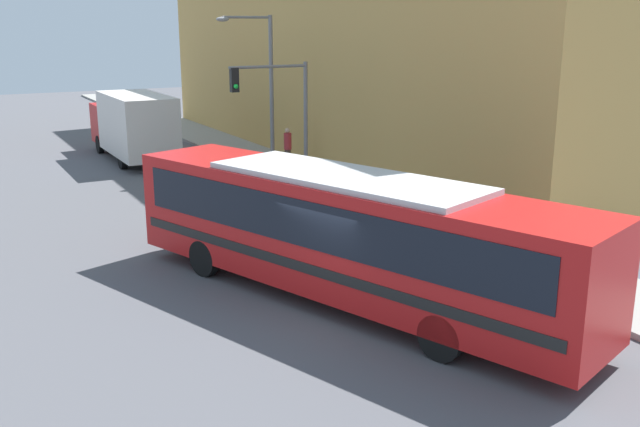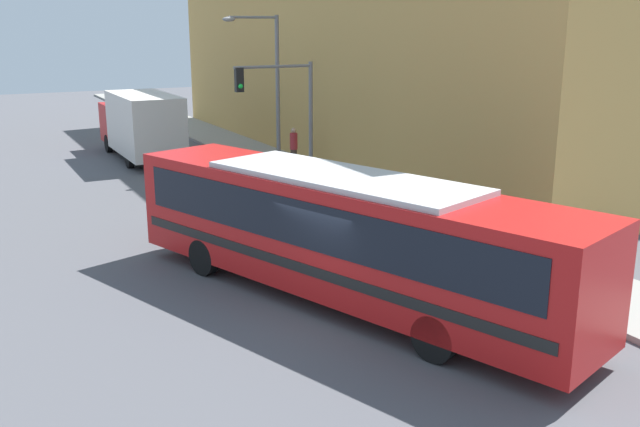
{
  "view_description": "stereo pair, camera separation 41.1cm",
  "coord_description": "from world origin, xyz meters",
  "px_view_note": "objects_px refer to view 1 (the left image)",
  "views": [
    {
      "loc": [
        -7.88,
        -13.2,
        6.4
      ],
      "look_at": [
        1.25,
        3.48,
        1.33
      ],
      "focal_mm": 40.0,
      "sensor_mm": 36.0,
      "label": 1
    },
    {
      "loc": [
        -7.52,
        -13.4,
        6.4
      ],
      "look_at": [
        1.25,
        3.48,
        1.33
      ],
      "focal_mm": 40.0,
      "sensor_mm": 36.0,
      "label": 2
    }
  ],
  "objects_px": {
    "fire_hydrant": "(400,211)",
    "pedestrian_near_corner": "(288,148)",
    "city_bus": "(344,229)",
    "delivery_truck": "(133,124)",
    "street_lamp": "(264,78)",
    "traffic_light_pole": "(279,101)",
    "parking_meter": "(330,173)"
  },
  "relations": [
    {
      "from": "fire_hydrant",
      "to": "pedestrian_near_corner",
      "type": "distance_m",
      "value": 9.87
    },
    {
      "from": "street_lamp",
      "to": "delivery_truck",
      "type": "bearing_deg",
      "value": 127.63
    },
    {
      "from": "traffic_light_pole",
      "to": "fire_hydrant",
      "type": "bearing_deg",
      "value": -81.48
    },
    {
      "from": "traffic_light_pole",
      "to": "pedestrian_near_corner",
      "type": "bearing_deg",
      "value": 58.54
    },
    {
      "from": "city_bus",
      "to": "street_lamp",
      "type": "height_order",
      "value": "street_lamp"
    },
    {
      "from": "traffic_light_pole",
      "to": "parking_meter",
      "type": "xyz_separation_m",
      "value": [
        1.03,
        -2.26,
        -2.54
      ]
    },
    {
      "from": "city_bus",
      "to": "parking_meter",
      "type": "height_order",
      "value": "city_bus"
    },
    {
      "from": "delivery_truck",
      "to": "traffic_light_pole",
      "type": "bearing_deg",
      "value": -69.19
    },
    {
      "from": "city_bus",
      "to": "fire_hydrant",
      "type": "xyz_separation_m",
      "value": [
        4.85,
        4.62,
        -1.26
      ]
    },
    {
      "from": "fire_hydrant",
      "to": "pedestrian_near_corner",
      "type": "xyz_separation_m",
      "value": [
        0.79,
        9.83,
        0.56
      ]
    },
    {
      "from": "traffic_light_pole",
      "to": "street_lamp",
      "type": "distance_m",
      "value": 3.59
    },
    {
      "from": "city_bus",
      "to": "fire_hydrant",
      "type": "relative_size",
      "value": 16.59
    },
    {
      "from": "delivery_truck",
      "to": "pedestrian_near_corner",
      "type": "distance_m",
      "value": 8.11
    },
    {
      "from": "city_bus",
      "to": "parking_meter",
      "type": "distance_m",
      "value": 10.45
    },
    {
      "from": "pedestrian_near_corner",
      "to": "delivery_truck",
      "type": "bearing_deg",
      "value": 130.67
    },
    {
      "from": "delivery_truck",
      "to": "fire_hydrant",
      "type": "distance_m",
      "value": 16.62
    },
    {
      "from": "city_bus",
      "to": "traffic_light_pole",
      "type": "distance_m",
      "value": 12.22
    },
    {
      "from": "city_bus",
      "to": "pedestrian_near_corner",
      "type": "height_order",
      "value": "city_bus"
    },
    {
      "from": "delivery_truck",
      "to": "city_bus",
      "type": "bearing_deg",
      "value": -91.01
    },
    {
      "from": "city_bus",
      "to": "delivery_truck",
      "type": "distance_m",
      "value": 20.59
    },
    {
      "from": "city_bus",
      "to": "street_lamp",
      "type": "distance_m",
      "value": 15.81
    },
    {
      "from": "delivery_truck",
      "to": "pedestrian_near_corner",
      "type": "relative_size",
      "value": 4.42
    },
    {
      "from": "parking_meter",
      "to": "city_bus",
      "type": "bearing_deg",
      "value": -117.73
    },
    {
      "from": "pedestrian_near_corner",
      "to": "street_lamp",
      "type": "bearing_deg",
      "value": 153.21
    },
    {
      "from": "parking_meter",
      "to": "pedestrian_near_corner",
      "type": "relative_size",
      "value": 0.64
    },
    {
      "from": "street_lamp",
      "to": "fire_hydrant",
      "type": "bearing_deg",
      "value": -89.44
    },
    {
      "from": "delivery_truck",
      "to": "pedestrian_near_corner",
      "type": "xyz_separation_m",
      "value": [
        5.27,
        -6.13,
        -0.66
      ]
    },
    {
      "from": "city_bus",
      "to": "pedestrian_near_corner",
      "type": "xyz_separation_m",
      "value": [
        5.63,
        14.45,
        -0.7
      ]
    },
    {
      "from": "fire_hydrant",
      "to": "pedestrian_near_corner",
      "type": "height_order",
      "value": "pedestrian_near_corner"
    },
    {
      "from": "pedestrian_near_corner",
      "to": "parking_meter",
      "type": "bearing_deg",
      "value": -98.54
    },
    {
      "from": "fire_hydrant",
      "to": "street_lamp",
      "type": "relative_size",
      "value": 0.11
    },
    {
      "from": "traffic_light_pole",
      "to": "street_lamp",
      "type": "height_order",
      "value": "street_lamp"
    }
  ]
}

